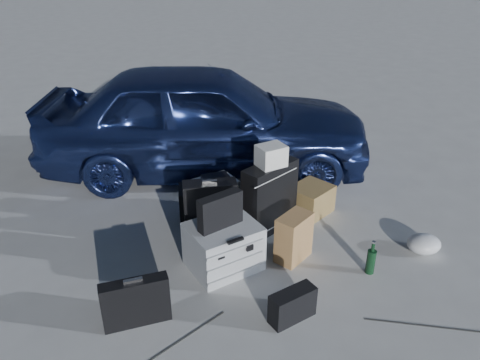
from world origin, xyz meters
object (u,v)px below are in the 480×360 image
cardboard_box (311,199)px  green_bottle (371,258)px  car (205,119)px  suitcase_right (270,198)px  duffel_bag (214,202)px  briefcase (136,302)px  pelican_case (223,247)px  suitcase_left (211,213)px

cardboard_box → green_bottle: bearing=-95.2°
car → suitcase_right: bearing=-153.6°
cardboard_box → duffel_bag: bearing=160.1°
briefcase → suitcase_right: 1.62m
pelican_case → briefcase: (-0.83, -0.33, -0.02)m
car → suitcase_right: car is taller
suitcase_right → duffel_bag: (-0.39, 0.42, -0.17)m
briefcase → pelican_case: bearing=28.9°
pelican_case → suitcase_right: size_ratio=0.82×
duffel_bag → green_bottle: bearing=-40.3°
green_bottle → pelican_case: bearing=150.4°
briefcase → green_bottle: bearing=-1.1°
cardboard_box → briefcase: bearing=-158.9°
suitcase_left → car: bearing=86.6°
suitcase_left → cardboard_box: suitcase_left is taller
briefcase → green_bottle: size_ratio=1.62×
suitcase_right → duffel_bag: suitcase_right is taller
duffel_bag → cardboard_box: duffel_bag is taller
briefcase → suitcase_left: suitcase_left is taller
suitcase_right → car: bearing=72.1°
car → cardboard_box: 1.58m
pelican_case → green_bottle: (1.06, -0.60, -0.05)m
car → duffel_bag: size_ratio=5.49×
car → duffel_bag: (-0.35, -1.05, -0.47)m
pelican_case → duffel_bag: size_ratio=0.82×
pelican_case → suitcase_left: bearing=77.0°
car → suitcase_left: 1.56m
duffel_bag → cardboard_box: size_ratio=1.77×
duffel_bag → cardboard_box: (0.92, -0.33, -0.03)m
briefcase → duffel_bag: (1.07, 1.10, -0.02)m
pelican_case → briefcase: 0.89m
suitcase_left → cardboard_box: bearing=19.6°
pelican_case → suitcase_left: 0.41m
pelican_case → suitcase_right: 0.73m
pelican_case → suitcase_right: suitcase_right is taller
suitcase_left → suitcase_right: suitcase_right is taller
car → pelican_case: (-0.59, -1.82, -0.44)m
pelican_case → briefcase: bearing=-164.1°
briefcase → suitcase_right: (1.46, 0.68, 0.15)m
cardboard_box → green_bottle: 1.05m
briefcase → suitcase_left: 1.14m
suitcase_right → green_bottle: suitcase_right is taller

